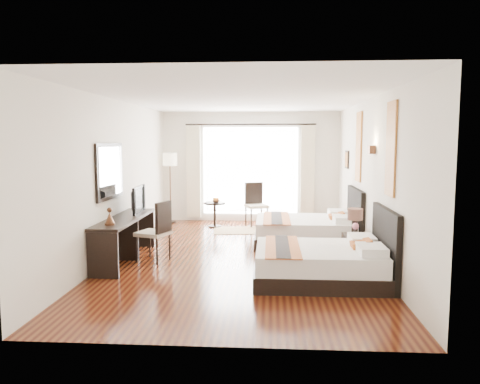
# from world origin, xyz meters

# --- Properties ---
(floor) EXTENTS (4.50, 7.50, 0.01)m
(floor) POSITION_xyz_m (0.00, 0.00, -0.01)
(floor) COLOR #330F09
(floor) RESTS_ON ground
(ceiling) EXTENTS (4.50, 7.50, 0.02)m
(ceiling) POSITION_xyz_m (0.00, 0.00, 2.79)
(ceiling) COLOR white
(ceiling) RESTS_ON wall_headboard
(wall_headboard) EXTENTS (0.01, 7.50, 2.80)m
(wall_headboard) POSITION_xyz_m (2.25, 0.00, 1.40)
(wall_headboard) COLOR silver
(wall_headboard) RESTS_ON floor
(wall_desk) EXTENTS (0.01, 7.50, 2.80)m
(wall_desk) POSITION_xyz_m (-2.25, 0.00, 1.40)
(wall_desk) COLOR silver
(wall_desk) RESTS_ON floor
(wall_window) EXTENTS (4.50, 0.01, 2.80)m
(wall_window) POSITION_xyz_m (0.00, 3.75, 1.40)
(wall_window) COLOR silver
(wall_window) RESTS_ON floor
(wall_entry) EXTENTS (4.50, 0.01, 2.80)m
(wall_entry) POSITION_xyz_m (0.00, -3.75, 1.40)
(wall_entry) COLOR silver
(wall_entry) RESTS_ON floor
(window_glass) EXTENTS (2.40, 0.02, 2.20)m
(window_glass) POSITION_xyz_m (0.00, 3.73, 1.30)
(window_glass) COLOR white
(window_glass) RESTS_ON wall_window
(sheer_curtain) EXTENTS (2.30, 0.02, 2.10)m
(sheer_curtain) POSITION_xyz_m (0.00, 3.67, 1.30)
(sheer_curtain) COLOR white
(sheer_curtain) RESTS_ON wall_window
(drape_left) EXTENTS (0.35, 0.14, 2.35)m
(drape_left) POSITION_xyz_m (-1.45, 3.63, 1.28)
(drape_left) COLOR beige
(drape_left) RESTS_ON floor
(drape_right) EXTENTS (0.35, 0.14, 2.35)m
(drape_right) POSITION_xyz_m (1.45, 3.63, 1.28)
(drape_right) COLOR beige
(drape_right) RESTS_ON floor
(art_panel_near) EXTENTS (0.03, 0.50, 1.35)m
(art_panel_near) POSITION_xyz_m (2.23, -1.42, 1.95)
(art_panel_near) COLOR #944115
(art_panel_near) RESTS_ON wall_headboard
(art_panel_far) EXTENTS (0.03, 0.50, 1.35)m
(art_panel_far) POSITION_xyz_m (2.23, 1.04, 1.95)
(art_panel_far) COLOR #944115
(art_panel_far) RESTS_ON wall_headboard
(wall_sconce) EXTENTS (0.10, 0.14, 0.14)m
(wall_sconce) POSITION_xyz_m (2.19, -0.34, 1.92)
(wall_sconce) COLOR #432818
(wall_sconce) RESTS_ON wall_headboard
(mirror_frame) EXTENTS (0.04, 1.25, 0.95)m
(mirror_frame) POSITION_xyz_m (-2.22, -0.43, 1.55)
(mirror_frame) COLOR black
(mirror_frame) RESTS_ON wall_desk
(mirror_glass) EXTENTS (0.01, 1.12, 0.82)m
(mirror_glass) POSITION_xyz_m (-2.19, -0.43, 1.55)
(mirror_glass) COLOR white
(mirror_glass) RESTS_ON mirror_frame
(bed_near) EXTENTS (1.95, 1.52, 1.09)m
(bed_near) POSITION_xyz_m (1.33, -1.42, 0.29)
(bed_near) COLOR black
(bed_near) RESTS_ON floor
(bed_far) EXTENTS (2.02, 1.57, 1.14)m
(bed_far) POSITION_xyz_m (1.29, 1.04, 0.30)
(bed_far) COLOR black
(bed_far) RESTS_ON floor
(nightstand) EXTENTS (0.40, 0.50, 0.48)m
(nightstand) POSITION_xyz_m (1.97, -0.34, 0.24)
(nightstand) COLOR black
(nightstand) RESTS_ON floor
(table_lamp) EXTENTS (0.26, 0.26, 0.41)m
(table_lamp) POSITION_xyz_m (1.97, -0.21, 0.78)
(table_lamp) COLOR black
(table_lamp) RESTS_ON nightstand
(vase) EXTENTS (0.14, 0.14, 0.12)m
(vase) POSITION_xyz_m (1.93, -0.50, 0.56)
(vase) COLOR black
(vase) RESTS_ON nightstand
(console_desk) EXTENTS (0.50, 2.20, 0.76)m
(console_desk) POSITION_xyz_m (-1.99, -0.43, 0.38)
(console_desk) COLOR black
(console_desk) RESTS_ON floor
(television) EXTENTS (0.16, 0.85, 0.49)m
(television) POSITION_xyz_m (-1.97, 0.12, 1.00)
(television) COLOR black
(television) RESTS_ON console_desk
(bronze_figurine) EXTENTS (0.17, 0.17, 0.24)m
(bronze_figurine) POSITION_xyz_m (-1.99, -1.16, 0.88)
(bronze_figurine) COLOR #432818
(bronze_figurine) RESTS_ON console_desk
(desk_chair) EXTENTS (0.61, 0.61, 1.04)m
(desk_chair) POSITION_xyz_m (-1.47, -0.44, 0.32)
(desk_chair) COLOR tan
(desk_chair) RESTS_ON floor
(floor_lamp) EXTENTS (0.35, 0.35, 1.76)m
(floor_lamp) POSITION_xyz_m (-2.00, 3.33, 1.49)
(floor_lamp) COLOR black
(floor_lamp) RESTS_ON floor
(side_table) EXTENTS (0.52, 0.52, 0.60)m
(side_table) POSITION_xyz_m (-0.82, 2.83, 0.30)
(side_table) COLOR black
(side_table) RESTS_ON floor
(fruit_bowl) EXTENTS (0.23, 0.23, 0.05)m
(fruit_bowl) POSITION_xyz_m (-0.78, 2.80, 0.62)
(fruit_bowl) COLOR #453318
(fruit_bowl) RESTS_ON side_table
(window_chair) EXTENTS (0.63, 0.63, 1.05)m
(window_chair) POSITION_xyz_m (0.17, 3.08, 0.32)
(window_chair) COLOR tan
(window_chair) RESTS_ON floor
(jute_rug) EXTENTS (1.46, 1.07, 0.01)m
(jute_rug) POSITION_xyz_m (-0.10, 2.41, 0.01)
(jute_rug) COLOR tan
(jute_rug) RESTS_ON floor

